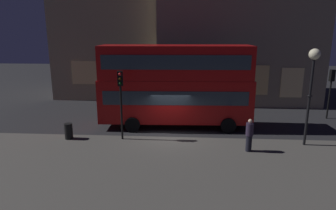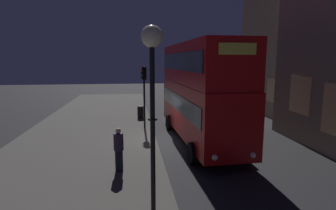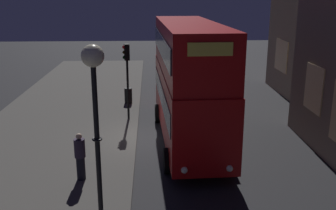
# 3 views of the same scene
# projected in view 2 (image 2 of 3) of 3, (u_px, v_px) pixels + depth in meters

# --- Properties ---
(ground_plane) EXTENTS (80.00, 80.00, 0.00)m
(ground_plane) POSITION_uv_depth(u_px,v_px,m) (164.00, 141.00, 15.90)
(ground_plane) COLOR #232326
(sidewalk_slab) EXTENTS (44.00, 8.10, 0.12)m
(sidewalk_slab) POSITION_uv_depth(u_px,v_px,m) (84.00, 143.00, 15.31)
(sidewalk_slab) COLOR #4C4944
(sidewalk_slab) RESTS_ON ground
(double_decker_bus) EXTENTS (10.30, 3.08, 5.53)m
(double_decker_bus) POSITION_uv_depth(u_px,v_px,m) (199.00, 88.00, 15.41)
(double_decker_bus) COLOR #B20F0F
(double_decker_bus) RESTS_ON ground
(traffic_light_near_kerb) EXTENTS (0.37, 0.39, 4.09)m
(traffic_light_near_kerb) POSITION_uv_depth(u_px,v_px,m) (144.00, 84.00, 18.01)
(traffic_light_near_kerb) COLOR black
(traffic_light_near_kerb) RESTS_ON sidewalk_slab
(street_lamp) EXTENTS (0.60, 0.60, 5.42)m
(street_lamp) POSITION_uv_depth(u_px,v_px,m) (152.00, 69.00, 7.44)
(street_lamp) COLOR black
(street_lamp) RESTS_ON sidewalk_slab
(pedestrian) EXTENTS (0.40, 0.40, 1.80)m
(pedestrian) POSITION_uv_depth(u_px,v_px,m) (119.00, 149.00, 11.12)
(pedestrian) COLOR black
(pedestrian) RESTS_ON sidewalk_slab
(litter_bin) EXTENTS (0.48, 0.48, 0.95)m
(litter_bin) POSITION_uv_depth(u_px,v_px,m) (140.00, 112.00, 21.54)
(litter_bin) COLOR black
(litter_bin) RESTS_ON sidewalk_slab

